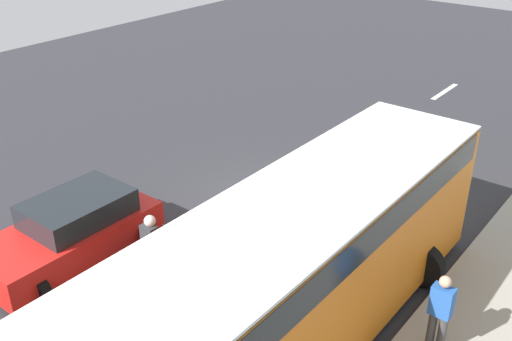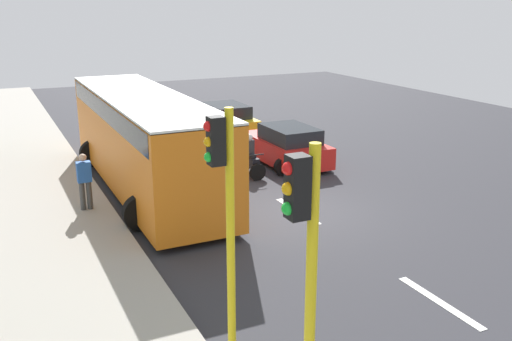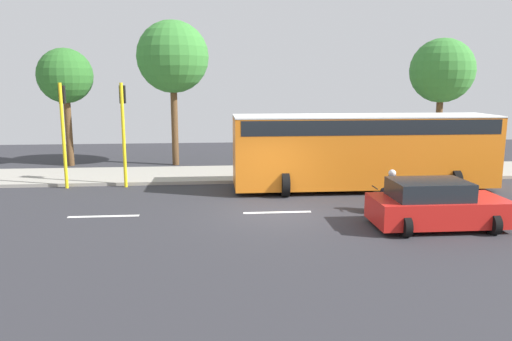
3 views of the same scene
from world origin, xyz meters
name	(u,v)px [view 1 (image 1 of 3)]	position (x,y,z in m)	size (l,w,h in m)	color
ground_plane	(270,208)	(0.00, 0.00, -0.05)	(40.00, 60.00, 0.10)	#2D2D33
lane_stripe_north	(90,326)	(0.00, -6.00, 0.01)	(0.20, 2.40, 0.01)	white
lane_stripe_mid	(270,207)	(0.00, 0.00, 0.01)	(0.20, 2.40, 0.01)	white
lane_stripe_south	(376,137)	(0.00, 6.00, 0.01)	(0.20, 2.40, 0.01)	white
lane_stripe_far_south	(445,92)	(0.00, 12.00, 0.01)	(0.20, 2.40, 0.01)	white
car_red	(72,232)	(-2.19, -4.74, 0.71)	(2.34, 4.15, 1.52)	red
city_bus	(288,273)	(3.49, -4.13, 1.85)	(3.20, 11.00, 3.16)	orange
motorcycle	(155,249)	(-0.27, -3.94, 0.64)	(0.60, 1.30, 1.53)	black
pedestrian_near_signal	(440,312)	(5.73, -2.51, 1.06)	(0.40, 0.24, 1.69)	#3F3F3F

